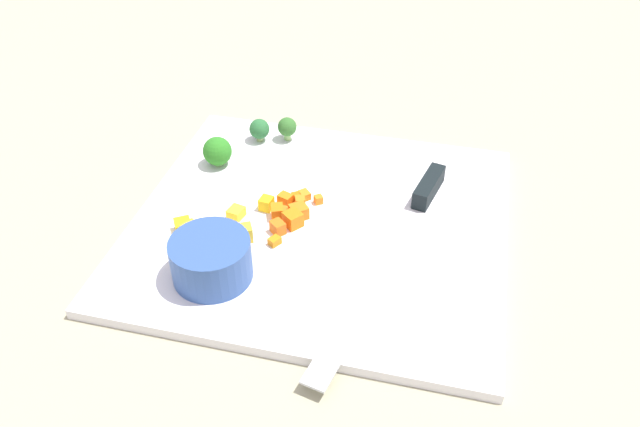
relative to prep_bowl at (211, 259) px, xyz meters
name	(u,v)px	position (x,y,z in m)	size (l,w,h in m)	color
ground_plane	(320,228)	(-0.09, -0.12, -0.04)	(4.00, 4.00, 0.00)	tan
cutting_board	(320,224)	(-0.09, -0.12, -0.03)	(0.42, 0.39, 0.01)	white
prep_bowl	(211,259)	(0.00, 0.00, 0.00)	(0.08, 0.08, 0.05)	#315292
chef_knife	(409,221)	(-0.19, -0.13, -0.01)	(0.10, 0.35, 0.02)	silver
carrot_dice_0	(278,227)	(-0.05, -0.08, -0.02)	(0.02, 0.01, 0.01)	orange
carrot_dice_1	(300,202)	(-0.06, -0.14, -0.02)	(0.01, 0.01, 0.01)	orange
carrot_dice_2	(318,200)	(-0.08, -0.15, -0.02)	(0.01, 0.01, 0.01)	orange
carrot_dice_3	(277,212)	(-0.04, -0.11, -0.02)	(0.01, 0.02, 0.02)	orange
carrot_dice_4	(285,199)	(-0.04, -0.14, -0.02)	(0.02, 0.01, 0.01)	orange
carrot_dice_5	(296,197)	(-0.05, -0.15, -0.02)	(0.01, 0.01, 0.01)	orange
carrot_dice_6	(304,195)	(-0.06, -0.15, -0.02)	(0.01, 0.01, 0.01)	orange
carrot_dice_7	(275,241)	(-0.05, -0.06, -0.02)	(0.01, 0.01, 0.01)	orange
carrot_dice_8	(299,212)	(-0.06, -0.11, -0.02)	(0.02, 0.02, 0.02)	orange
carrot_dice_9	(293,219)	(-0.06, -0.10, -0.01)	(0.02, 0.02, 0.02)	orange
carrot_dice_10	(286,209)	(-0.04, -0.12, -0.02)	(0.01, 0.01, 0.01)	orange
pepper_dice_0	(183,226)	(0.06, -0.06, -0.02)	(0.02, 0.02, 0.01)	yellow
pepper_dice_1	(216,233)	(0.02, -0.06, -0.01)	(0.02, 0.02, 0.02)	yellow
pepper_dice_2	(236,213)	(0.01, -0.10, -0.02)	(0.02, 0.02, 0.01)	yellow
pepper_dice_3	(242,234)	(-0.01, -0.06, -0.01)	(0.02, 0.02, 0.02)	gold
pepper_dice_4	(191,231)	(0.05, -0.05, -0.01)	(0.02, 0.02, 0.02)	yellow
pepper_dice_5	(183,244)	(0.05, -0.03, -0.01)	(0.02, 0.02, 0.02)	yellow
pepper_dice_6	(266,203)	(-0.02, -0.12, -0.02)	(0.02, 0.01, 0.02)	yellow
broccoli_floret_0	(217,151)	(0.07, -0.20, 0.00)	(0.04, 0.04, 0.04)	#80BB6C
broccoli_floret_1	(287,127)	(0.00, -0.27, 0.00)	(0.03, 0.03, 0.03)	#90C16D
broccoli_floret_2	(259,129)	(0.03, -0.26, -0.01)	(0.03, 0.03, 0.03)	#93AE6C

